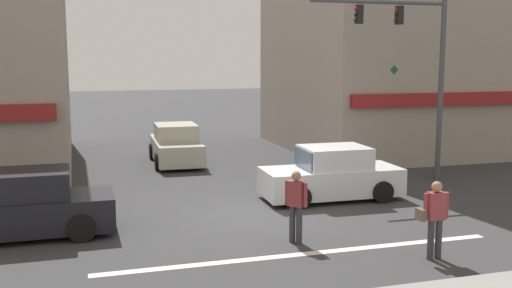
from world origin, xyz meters
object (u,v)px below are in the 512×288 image
Objects in this scene: street_tree at (369,69)px; sedan_waiting_far at (331,176)px; traffic_light_mast at (417,58)px; sedan_crossing_rightbound at (25,207)px; pedestrian_mid_crossing at (296,202)px; sedan_crossing_center at (176,146)px; pedestrian_foreground_with_bag at (435,215)px.

street_tree is 1.38× the size of sedan_waiting_far.
sedan_crossing_rightbound is (-12.21, -3.00, -3.46)m from traffic_light_mast.
sedan_waiting_far is 4.44m from pedestrian_mid_crossing.
sedan_crossing_center is 8.05m from sedan_waiting_far.
sedan_crossing_center is (-7.53, 1.63, -3.00)m from street_tree.
sedan_crossing_rightbound is at bearing -166.18° from traffic_light_mast.
street_tree is 12.29m from pedestrian_foreground_with_bag.
sedan_crossing_rightbound is at bearing 153.06° from pedestrian_foreground_with_bag.
sedan_crossing_center is at bearing 142.12° from traffic_light_mast.
sedan_crossing_center is 1.02× the size of sedan_crossing_rightbound.
pedestrian_foreground_with_bag is at bearing -110.73° from street_tree.
sedan_crossing_center and sedan_waiting_far have the same top height.
street_tree is at bearing 69.27° from pedestrian_foreground_with_bag.
pedestrian_foreground_with_bag is at bearing -118.47° from traffic_light_mast.
sedan_crossing_center is 2.49× the size of pedestrian_foreground_with_bag.
sedan_waiting_far is (-3.76, -1.67, -3.46)m from traffic_light_mast.
traffic_light_mast reaches higher than sedan_crossing_rightbound.
traffic_light_mast is 9.77m from sedan_crossing_center.
sedan_crossing_center is at bearing 94.88° from pedestrian_mid_crossing.
sedan_crossing_center is 1.01× the size of sedan_waiting_far.
pedestrian_mid_crossing is (0.93, -10.93, 0.24)m from sedan_crossing_center.
sedan_waiting_far is (-4.09, -5.65, -3.00)m from street_tree.
sedan_crossing_rightbound is at bearing -171.01° from sedan_waiting_far.
pedestrian_foreground_with_bag is (8.29, -4.22, 0.24)m from sedan_crossing_rightbound.
street_tree is at bearing 85.35° from traffic_light_mast.
sedan_crossing_center is at bearing 115.36° from sedan_waiting_far.
pedestrian_mid_crossing is (5.93, -2.32, 0.24)m from sedan_crossing_rightbound.
street_tree reaches higher than pedestrian_foreground_with_bag.
pedestrian_mid_crossing is (-2.36, 1.90, -0.00)m from pedestrian_foreground_with_bag.
sedan_crossing_rightbound is 9.31m from pedestrian_foreground_with_bag.
sedan_waiting_far is 5.56m from pedestrian_foreground_with_bag.
traffic_light_mast is 1.51× the size of sedan_crossing_rightbound.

